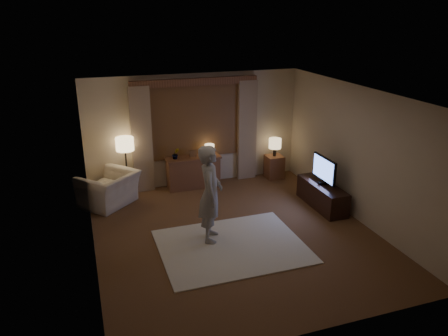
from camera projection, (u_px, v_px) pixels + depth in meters
name	position (u px, v px, depth m)	size (l,w,h in m)	color
room	(227.00, 158.00, 8.06)	(5.04, 5.54, 2.64)	brown
rug	(232.00, 246.00, 7.67)	(2.50, 2.00, 0.02)	beige
sideboard	(193.00, 173.00, 10.14)	(1.20, 0.40, 0.70)	brown
picture_frame	(193.00, 154.00, 9.98)	(0.16, 0.02, 0.20)	brown
plant	(176.00, 154.00, 9.85)	(0.17, 0.13, 0.30)	#999999
table_lamp_sideboard	(210.00, 149.00, 10.07)	(0.22, 0.22, 0.30)	black
floor_lamp	(125.00, 147.00, 9.42)	(0.39, 0.39, 1.34)	black
armchair	(109.00, 189.00, 9.21)	(1.08, 0.95, 0.70)	beige
side_table	(274.00, 167.00, 10.73)	(0.40, 0.40, 0.56)	brown
table_lamp_side	(275.00, 144.00, 10.53)	(0.30, 0.30, 0.44)	black
tv_stand	(322.00, 195.00, 9.16)	(0.45, 1.40, 0.50)	black
tv	(324.00, 170.00, 8.96)	(0.20, 0.82, 0.59)	black
person	(210.00, 194.00, 7.61)	(0.64, 0.42, 1.76)	#A39F96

